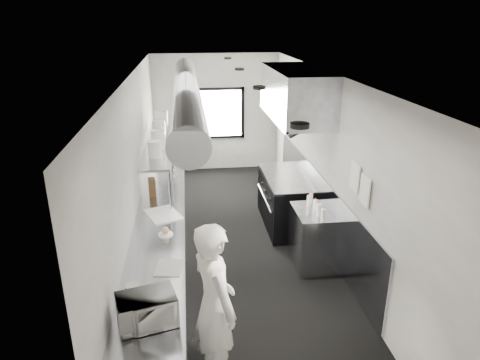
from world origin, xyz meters
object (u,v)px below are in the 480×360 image
object	(u,v)px
squeeze_bottle_e	(311,198)
squeeze_bottle_c	(315,205)
plate_stack_c	(159,130)
squeeze_bottle_d	(309,201)
pass_shelf	(160,143)
deli_tub_a	(139,305)
far_work_table	(169,163)
plate_stack_d	(161,121)
line_cook	(215,305)
squeeze_bottle_a	(323,215)
knife_block	(152,187)
exhaust_hood	(295,94)
cutting_board	(163,214)
range	(287,201)
deli_tub_b	(133,290)
prep_counter	(162,241)
plate_stack_a	(155,149)
small_plate	(165,234)
bottle_station	(315,238)
squeeze_bottle_b	(318,210)
plate_stack_b	(158,139)
microwave	(147,310)

from	to	relation	value
squeeze_bottle_e	squeeze_bottle_c	bearing A→B (deg)	-94.27
plate_stack_c	squeeze_bottle_d	size ratio (longest dim) A/B	1.96
pass_shelf	deli_tub_a	xyz separation A→B (m)	(-0.06, -3.73, -0.58)
far_work_table	plate_stack_d	xyz separation A→B (m)	(-0.03, -1.40, 1.30)
line_cook	squeeze_bottle_a	size ratio (longest dim) A/B	9.69
knife_block	exhaust_hood	bearing A→B (deg)	2.71
deli_tub_a	knife_block	xyz separation A→B (m)	(-0.06, 2.98, 0.08)
knife_block	line_cook	bearing A→B (deg)	-83.08
cutting_board	plate_stack_d	world-z (taller)	plate_stack_d
range	deli_tub_b	distance (m)	3.98
prep_counter	squeeze_bottle_d	distance (m)	2.28
squeeze_bottle_c	plate_stack_a	bearing A→B (deg)	161.04
deli_tub_b	squeeze_bottle_e	world-z (taller)	squeeze_bottle_e
exhaust_hood	squeeze_bottle_a	world-z (taller)	exhaust_hood
exhaust_hood	plate_stack_d	distance (m)	2.61
small_plate	plate_stack_c	distance (m)	2.52
bottle_station	far_work_table	size ratio (longest dim) A/B	0.75
pass_shelf	squeeze_bottle_d	bearing A→B (deg)	-33.58
squeeze_bottle_b	squeeze_bottle_d	size ratio (longest dim) A/B	1.16
range	plate_stack_a	bearing A→B (deg)	-165.50
bottle_station	squeeze_bottle_c	size ratio (longest dim) A/B	5.19
prep_counter	far_work_table	bearing A→B (deg)	90.00
small_plate	plate_stack_d	xyz separation A→B (m)	(-0.13, 2.99, 0.85)
range	deli_tub_b	bearing A→B (deg)	-126.94
range	plate_stack_c	bearing A→B (deg)	167.52
small_plate	plate_stack_d	bearing A→B (deg)	92.55
exhaust_hood	knife_block	xyz separation A→B (m)	(-2.41, -0.46, -1.36)
deli_tub_a	line_cook	bearing A→B (deg)	-0.92
bottle_station	squeeze_bottle_a	bearing A→B (deg)	-93.92
plate_stack_b	squeeze_bottle_c	world-z (taller)	plate_stack_b
line_cook	knife_block	size ratio (longest dim) A/B	6.97
far_work_table	plate_stack_c	world-z (taller)	plate_stack_c
plate_stack_c	microwave	bearing A→B (deg)	-89.33
exhaust_hood	prep_counter	distance (m)	3.20
deli_tub_a	small_plate	world-z (taller)	deli_tub_a
plate_stack_c	squeeze_bottle_c	world-z (taller)	plate_stack_c
line_cook	microwave	world-z (taller)	line_cook
far_work_table	squeeze_bottle_e	bearing A→B (deg)	-57.62
prep_counter	small_plate	bearing A→B (deg)	-81.85
line_cook	plate_stack_b	bearing A→B (deg)	-11.66
range	squeeze_bottle_a	xyz separation A→B (m)	(0.09, -1.75, 0.52)
pass_shelf	squeeze_bottle_a	size ratio (longest dim) A/B	16.15
prep_counter	deli_tub_b	distance (m)	2.03
microwave	squeeze_bottle_d	xyz separation A→B (m)	(2.22, 2.44, -0.07)
plate_stack_b	squeeze_bottle_d	size ratio (longest dim) A/B	1.84
prep_counter	knife_block	bearing A→B (deg)	102.04
plate_stack_a	squeeze_bottle_e	xyz separation A→B (m)	(2.35, -0.52, -0.71)
knife_block	plate_stack_c	size ratio (longest dim) A/B	0.80
far_work_table	deli_tub_b	bearing A→B (deg)	-91.89
microwave	plate_stack_a	bearing A→B (deg)	76.59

